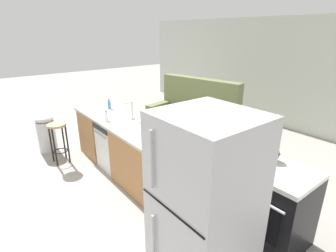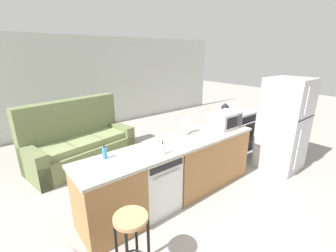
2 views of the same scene
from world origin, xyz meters
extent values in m
plane|color=gray|center=(0.00, 0.00, 0.00)|extent=(24.00, 24.00, 0.00)
cube|color=beige|center=(0.30, 4.20, 1.30)|extent=(10.00, 0.06, 2.60)
cube|color=#9E6B3D|center=(-0.93, 0.00, 0.43)|extent=(0.75, 0.62, 0.86)
cube|color=#9E6B3D|center=(0.83, 0.00, 0.43)|extent=(1.55, 0.62, 0.86)
cube|color=#ADA899|center=(0.15, 0.00, 0.88)|extent=(2.94, 0.66, 0.04)
cube|color=#3F2A18|center=(0.15, 0.00, 0.04)|extent=(2.86, 0.56, 0.08)
cube|color=silver|center=(-0.25, 0.00, 0.42)|extent=(0.58, 0.58, 0.84)
cube|color=black|center=(-0.25, -0.30, 0.78)|extent=(0.52, 0.01, 0.08)
cylinder|color=#B2B2B7|center=(-0.25, -0.31, 0.68)|extent=(0.44, 0.02, 0.02)
cube|color=black|center=(2.35, 0.55, 0.42)|extent=(0.76, 0.64, 0.85)
cube|color=black|center=(2.35, 0.22, 0.47)|extent=(0.53, 0.01, 0.43)
cylinder|color=silver|center=(2.35, 0.20, 0.70)|extent=(0.61, 0.03, 0.03)
cube|color=white|center=(2.35, 0.55, 0.88)|extent=(0.76, 0.64, 0.05)
torus|color=black|center=(2.18, 0.42, 0.89)|extent=(0.16, 0.16, 0.01)
torus|color=black|center=(2.52, 0.42, 0.89)|extent=(0.16, 0.16, 0.01)
torus|color=black|center=(2.18, 0.68, 0.89)|extent=(0.16, 0.16, 0.01)
torus|color=black|center=(2.52, 0.68, 0.89)|extent=(0.16, 0.16, 0.01)
cube|color=#B7B7BC|center=(2.35, -0.55, 0.87)|extent=(0.72, 0.70, 1.73)
cylinder|color=#B2B2B7|center=(2.15, -0.92, 1.40)|extent=(0.02, 0.02, 0.46)
cylinder|color=#B2B2B7|center=(2.15, -0.92, 0.54)|extent=(0.02, 0.02, 0.75)
cube|color=black|center=(2.35, -0.90, 1.07)|extent=(0.68, 0.01, 0.01)
cube|color=#B7B7BC|center=(1.28, 0.00, 1.04)|extent=(0.50, 0.36, 0.28)
cube|color=black|center=(1.24, -0.18, 1.04)|extent=(0.27, 0.01, 0.18)
cube|color=#2D2D33|center=(1.45, -0.18, 1.04)|extent=(0.11, 0.01, 0.21)
cylinder|color=silver|center=(-0.05, 0.20, 0.92)|extent=(0.07, 0.07, 0.03)
cylinder|color=silver|center=(-0.05, 0.20, 1.06)|extent=(0.02, 0.02, 0.26)
cylinder|color=silver|center=(-0.05, 0.13, 1.19)|extent=(0.02, 0.14, 0.02)
cylinder|color=#4C4C51|center=(0.56, 0.20, 0.91)|extent=(0.14, 0.14, 0.01)
cylinder|color=white|center=(0.56, 0.20, 1.05)|extent=(0.11, 0.11, 0.27)
cylinder|color=silver|center=(-0.23, -0.18, 0.97)|extent=(0.06, 0.06, 0.14)
cylinder|color=black|center=(-0.23, -0.18, 1.06)|extent=(0.02, 0.02, 0.04)
cylinder|color=#338CCC|center=(-0.86, 0.18, 0.97)|extent=(0.06, 0.06, 0.14)
cylinder|color=black|center=(-0.86, 0.18, 1.06)|extent=(0.02, 0.02, 0.04)
sphere|color=black|center=(2.18, 0.68, 0.99)|extent=(0.17, 0.17, 0.17)
sphere|color=black|center=(2.18, 0.68, 1.08)|extent=(0.03, 0.03, 0.03)
cone|color=black|center=(2.26, 0.68, 1.00)|extent=(0.08, 0.04, 0.06)
cylinder|color=tan|center=(-1.05, -0.76, 0.72)|extent=(0.32, 0.32, 0.04)
cylinder|color=black|center=(-0.94, -0.87, 0.35)|extent=(0.03, 0.03, 0.70)
cylinder|color=black|center=(-1.16, -0.65, 0.35)|extent=(0.03, 0.03, 0.70)
cylinder|color=black|center=(-0.94, -0.65, 0.35)|extent=(0.03, 0.03, 0.70)
cube|color=#667047|center=(-0.57, 2.00, 0.21)|extent=(2.13, 1.26, 0.42)
cube|color=#667047|center=(-0.64, 2.33, 0.64)|extent=(2.01, 0.61, 1.27)
cube|color=#667047|center=(-1.46, 1.84, 0.31)|extent=(0.36, 0.92, 0.62)
cube|color=#667047|center=(0.31, 2.17, 0.31)|extent=(0.36, 0.92, 0.62)
cube|color=#7D8959|center=(-1.11, 1.85, 0.48)|extent=(0.67, 0.72, 0.12)
cube|color=#7D8959|center=(-0.57, 1.96, 0.48)|extent=(0.67, 0.72, 0.12)
cube|color=#7D8959|center=(-0.03, 2.06, 0.48)|extent=(0.67, 0.72, 0.12)
camera|label=1|loc=(3.56, -1.86, 2.28)|focal=28.00mm
camera|label=2|loc=(-1.84, -2.27, 2.15)|focal=24.00mm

